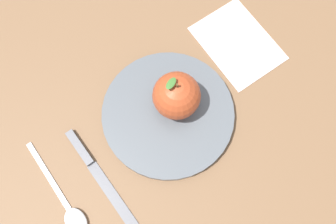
{
  "coord_description": "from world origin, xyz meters",
  "views": [
    {
      "loc": [
        -0.06,
        0.15,
        0.6
      ],
      "look_at": [
        -0.01,
        -0.02,
        0.02
      ],
      "focal_mm": 36.51,
      "sensor_mm": 36.0,
      "label": 1
    }
  ],
  "objects_px": {
    "apple": "(177,96)",
    "spoon": "(69,210)",
    "linen_napkin": "(238,43)",
    "knife": "(96,171)",
    "dinner_plate": "(168,114)"
  },
  "relations": [
    {
      "from": "dinner_plate",
      "to": "knife",
      "type": "relative_size",
      "value": 1.35
    },
    {
      "from": "knife",
      "to": "linen_napkin",
      "type": "bearing_deg",
      "value": -121.81
    },
    {
      "from": "dinner_plate",
      "to": "linen_napkin",
      "type": "distance_m",
      "value": 0.2
    },
    {
      "from": "knife",
      "to": "spoon",
      "type": "distance_m",
      "value": 0.08
    },
    {
      "from": "apple",
      "to": "linen_napkin",
      "type": "bearing_deg",
      "value": -118.45
    },
    {
      "from": "apple",
      "to": "knife",
      "type": "distance_m",
      "value": 0.19
    },
    {
      "from": "apple",
      "to": "linen_napkin",
      "type": "height_order",
      "value": "apple"
    },
    {
      "from": "knife",
      "to": "linen_napkin",
      "type": "height_order",
      "value": "knife"
    },
    {
      "from": "knife",
      "to": "apple",
      "type": "bearing_deg",
      "value": -125.07
    },
    {
      "from": "dinner_plate",
      "to": "apple",
      "type": "bearing_deg",
      "value": -115.81
    },
    {
      "from": "linen_napkin",
      "to": "spoon",
      "type": "bearing_deg",
      "value": 60.79
    },
    {
      "from": "linen_napkin",
      "to": "apple",
      "type": "bearing_deg",
      "value": 61.55
    },
    {
      "from": "apple",
      "to": "spoon",
      "type": "distance_m",
      "value": 0.26
    },
    {
      "from": "dinner_plate",
      "to": "linen_napkin",
      "type": "xyz_separation_m",
      "value": [
        -0.09,
        -0.18,
        -0.01
      ]
    },
    {
      "from": "knife",
      "to": "linen_napkin",
      "type": "distance_m",
      "value": 0.36
    }
  ]
}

